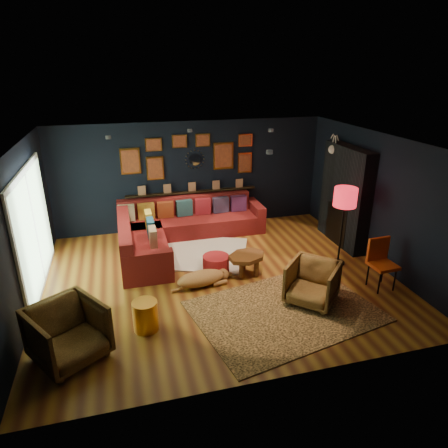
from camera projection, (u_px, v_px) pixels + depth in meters
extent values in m
plane|color=#9A6520|center=(220.00, 278.00, 7.66)|extent=(6.50, 6.50, 0.00)
plane|color=black|center=(191.00, 176.00, 9.64)|extent=(6.50, 0.00, 6.50)
plane|color=black|center=(277.00, 293.00, 4.71)|extent=(6.50, 0.00, 6.50)
plane|color=black|center=(23.00, 233.00, 6.40)|extent=(0.00, 5.50, 5.50)
plane|color=black|center=(377.00, 200.00, 7.96)|extent=(0.00, 5.50, 5.50)
plane|color=beige|center=(219.00, 142.00, 6.69)|extent=(6.50, 6.50, 0.00)
cube|color=maroon|center=(188.00, 226.00, 9.55)|extent=(3.20, 0.95, 0.42)
cube|color=maroon|center=(185.00, 205.00, 9.71)|extent=(3.20, 0.24, 0.46)
cube|color=maroon|center=(255.00, 215.00, 9.92)|extent=(0.22, 0.95, 0.64)
cube|color=maroon|center=(144.00, 251.00, 8.30)|extent=(0.95, 2.20, 0.42)
cube|color=maroon|center=(125.00, 234.00, 8.05)|extent=(0.24, 2.20, 0.46)
cube|color=maroon|center=(148.00, 268.00, 7.36)|extent=(0.95, 0.22, 0.64)
cube|color=#F2EDB9|center=(126.00, 213.00, 9.20)|extent=(0.38, 0.14, 0.38)
cube|color=#B77B27|center=(146.00, 211.00, 9.30)|extent=(0.38, 0.14, 0.38)
cube|color=maroon|center=(165.00, 210.00, 9.41)|extent=(0.38, 0.14, 0.38)
cube|color=#274F5B|center=(184.00, 208.00, 9.52)|extent=(0.38, 0.14, 0.38)
cube|color=maroon|center=(203.00, 206.00, 9.63)|extent=(0.38, 0.14, 0.38)
cube|color=#3A3253|center=(221.00, 205.00, 9.74)|extent=(0.38, 0.14, 0.38)
cube|color=#4B204C|center=(238.00, 203.00, 9.84)|extent=(0.38, 0.14, 0.38)
cube|color=yellow|center=(148.00, 220.00, 8.81)|extent=(0.14, 0.38, 0.38)
cube|color=navy|center=(151.00, 228.00, 8.36)|extent=(0.14, 0.38, 0.38)
cube|color=tan|center=(153.00, 237.00, 7.92)|extent=(0.14, 0.38, 0.38)
cube|color=black|center=(192.00, 192.00, 9.72)|extent=(3.20, 0.12, 0.04)
cube|color=gold|center=(130.00, 161.00, 9.11)|extent=(0.45, 0.03, 0.60)
cube|color=#A44A25|center=(130.00, 161.00, 9.09)|extent=(0.38, 0.01, 0.51)
cube|color=gold|center=(155.00, 168.00, 9.31)|extent=(0.40, 0.03, 0.55)
cube|color=#A44A25|center=(155.00, 168.00, 9.30)|extent=(0.34, 0.01, 0.47)
cube|color=gold|center=(154.00, 145.00, 9.11)|extent=(0.38, 0.03, 0.30)
cube|color=#A44A25|center=(154.00, 145.00, 9.09)|extent=(0.32, 0.01, 0.25)
cube|color=gold|center=(223.00, 156.00, 9.64)|extent=(0.50, 0.03, 0.65)
cube|color=#A44A25|center=(223.00, 156.00, 9.62)|extent=(0.42, 0.01, 0.55)
cube|color=gold|center=(245.00, 163.00, 9.84)|extent=(0.35, 0.03, 0.50)
cube|color=#A44A25|center=(245.00, 163.00, 9.83)|extent=(0.30, 0.01, 0.42)
cube|color=gold|center=(245.00, 140.00, 9.64)|extent=(0.35, 0.03, 0.30)
cube|color=#A44A25|center=(245.00, 140.00, 9.62)|extent=(0.30, 0.01, 0.25)
cube|color=gold|center=(180.00, 141.00, 9.23)|extent=(0.35, 0.03, 0.30)
cube|color=#A44A25|center=(180.00, 141.00, 9.22)|extent=(0.30, 0.01, 0.25)
cube|color=gold|center=(203.00, 140.00, 9.37)|extent=(0.35, 0.03, 0.30)
cube|color=#A44A25|center=(203.00, 140.00, 9.35)|extent=(0.30, 0.01, 0.25)
cylinder|color=silver|center=(195.00, 160.00, 9.49)|extent=(0.28, 0.03, 0.28)
cone|color=gold|center=(204.00, 159.00, 9.54)|extent=(0.03, 0.16, 0.03)
cone|color=gold|center=(203.00, 156.00, 9.50)|extent=(0.04, 0.16, 0.04)
cone|color=gold|center=(201.00, 153.00, 9.47)|extent=(0.04, 0.16, 0.04)
cone|color=gold|center=(198.00, 151.00, 9.43)|extent=(0.04, 0.16, 0.04)
cone|color=gold|center=(195.00, 150.00, 9.40)|extent=(0.03, 0.16, 0.03)
cone|color=gold|center=(191.00, 151.00, 9.39)|extent=(0.04, 0.16, 0.04)
cone|color=gold|center=(188.00, 153.00, 9.39)|extent=(0.04, 0.16, 0.04)
cone|color=gold|center=(186.00, 157.00, 9.41)|extent=(0.04, 0.16, 0.04)
cone|color=gold|center=(186.00, 160.00, 9.43)|extent=(0.03, 0.16, 0.03)
cone|color=gold|center=(187.00, 164.00, 9.47)|extent=(0.04, 0.16, 0.04)
cone|color=gold|center=(189.00, 166.00, 9.51)|extent=(0.04, 0.16, 0.04)
cone|color=gold|center=(192.00, 168.00, 9.54)|extent=(0.04, 0.16, 0.04)
cone|color=gold|center=(195.00, 169.00, 9.57)|extent=(0.03, 0.16, 0.03)
cone|color=gold|center=(199.00, 168.00, 9.58)|extent=(0.04, 0.16, 0.04)
cone|color=gold|center=(201.00, 166.00, 9.58)|extent=(0.04, 0.16, 0.04)
cone|color=gold|center=(203.00, 163.00, 9.57)|extent=(0.04, 0.16, 0.04)
cube|color=black|center=(345.00, 196.00, 8.80)|extent=(0.30, 1.60, 2.20)
cube|color=black|center=(339.00, 224.00, 9.03)|extent=(0.20, 0.80, 0.90)
cone|color=white|center=(342.00, 149.00, 8.91)|extent=(0.35, 0.28, 0.28)
sphere|color=white|center=(333.00, 149.00, 8.86)|extent=(0.20, 0.20, 0.20)
cylinder|color=white|center=(336.00, 142.00, 8.75)|extent=(0.02, 0.10, 0.28)
cylinder|color=white|center=(333.00, 141.00, 8.86)|extent=(0.02, 0.10, 0.28)
cube|color=white|center=(34.00, 230.00, 7.02)|extent=(0.04, 2.80, 2.20)
cube|color=#A3CC9C|center=(35.00, 230.00, 7.02)|extent=(0.01, 2.60, 2.00)
cube|color=white|center=(36.00, 230.00, 7.02)|extent=(0.02, 0.06, 2.00)
cylinder|color=black|center=(108.00, 137.00, 7.35)|extent=(0.10, 0.10, 0.06)
cylinder|color=black|center=(190.00, 131.00, 8.09)|extent=(0.10, 0.10, 0.06)
cylinder|color=black|center=(271.00, 130.00, 8.12)|extent=(0.10, 0.10, 0.06)
cylinder|color=black|center=(269.00, 152.00, 6.13)|extent=(0.10, 0.10, 0.06)
cube|color=silver|center=(191.00, 252.00, 8.65)|extent=(2.81, 2.45, 0.03)
cube|color=tan|center=(285.00, 311.00, 6.62)|extent=(3.27, 2.63, 0.02)
cylinder|color=#592C14|center=(242.00, 270.00, 7.55)|extent=(0.10, 0.10, 0.32)
cylinder|color=#592C14|center=(256.00, 268.00, 7.62)|extent=(0.10, 0.10, 0.32)
cylinder|color=#592C14|center=(243.00, 261.00, 7.90)|extent=(0.10, 0.10, 0.32)
cylinder|color=maroon|center=(216.00, 264.00, 7.76)|extent=(0.51, 0.51, 0.34)
imported|color=#B27934|center=(68.00, 331.00, 5.41)|extent=(1.19, 1.18, 0.91)
imported|color=#B27934|center=(312.00, 281.00, 6.75)|extent=(1.07, 1.07, 0.81)
cylinder|color=gold|center=(146.00, 316.00, 6.10)|extent=(0.39, 0.39, 0.48)
cylinder|color=black|center=(379.00, 282.00, 7.05)|extent=(0.03, 0.03, 0.46)
cylinder|color=black|center=(395.00, 279.00, 7.15)|extent=(0.03, 0.03, 0.46)
cylinder|color=black|center=(368.00, 274.00, 7.34)|extent=(0.03, 0.03, 0.46)
cylinder|color=black|center=(383.00, 271.00, 7.43)|extent=(0.03, 0.03, 0.46)
cube|color=#EA4B14|center=(383.00, 265.00, 7.16)|extent=(0.46, 0.46, 0.06)
cube|color=#EA4B14|center=(378.00, 249.00, 7.23)|extent=(0.44, 0.07, 0.44)
cylinder|color=black|center=(338.00, 262.00, 8.21)|extent=(0.27, 0.27, 0.04)
cylinder|color=black|center=(341.00, 232.00, 7.96)|extent=(0.04, 0.04, 1.31)
cylinder|color=red|center=(345.00, 197.00, 7.68)|extent=(0.45, 0.45, 0.37)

